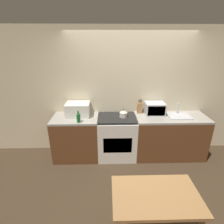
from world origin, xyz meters
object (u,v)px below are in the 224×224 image
kettle (123,114)px  bottle (78,118)px  microwave (78,109)px  toaster_oven (155,109)px  stove_range (117,137)px  dining_table (155,201)px

kettle → bottle: (-0.85, -0.23, 0.02)m
microwave → toaster_oven: size_ratio=1.19×
stove_range → bottle: 0.93m
toaster_oven → kettle: bearing=-168.8°
kettle → dining_table: (0.21, -1.77, -0.34)m
kettle → toaster_oven: size_ratio=0.42×
stove_range → dining_table: stove_range is taller
bottle → toaster_oven: size_ratio=0.58×
stove_range → microwave: bearing=172.2°
kettle → microwave: (-0.91, 0.10, 0.06)m
kettle → toaster_oven: 0.67m
toaster_oven → dining_table: bearing=-103.1°
stove_range → microwave: microwave is taller
stove_range → kettle: kettle is taller
bottle → dining_table: 1.90m
microwave → bottle: bearing=-80.0°
stove_range → toaster_oven: (0.78, 0.14, 0.58)m
stove_range → kettle: 0.54m
kettle → bottle: bottle is taller
kettle → microwave: 0.92m
toaster_oven → dining_table: (-0.44, -1.89, -0.40)m
kettle → stove_range: bearing=-176.7°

